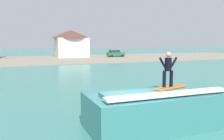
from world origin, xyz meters
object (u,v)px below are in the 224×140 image
Objects in this scene: surfer at (168,68)px; wave_crest at (157,109)px; surfboard at (171,87)px; car_far_shore at (115,53)px; house_gabled_white at (71,42)px.

wave_crest is at bearing 175.22° from surfer.
car_far_shore is (16.67, 47.84, -0.93)m from surfboard.
car_far_shore is (16.82, 47.76, -1.87)m from surfer.
surfboard reaches higher than wave_crest.
surfer is 0.36× the size of car_far_shore.
surfboard reaches higher than car_far_shore.
house_gabled_white is (5.91, 51.55, 1.93)m from surfboard.
house_gabled_white is at bearing 83.29° from surfer.
wave_crest is 0.68× the size of house_gabled_white.
surfboard is at bearing -10.49° from wave_crest.
house_gabled_white is (6.05, 51.47, 0.99)m from surfer.
surfer is (-0.15, 0.08, 0.94)m from surfboard.
surfboard is at bearing -96.54° from house_gabled_white.
house_gabled_white is at bearing 83.46° from surfboard.
surfer reaches higher than surfboard.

